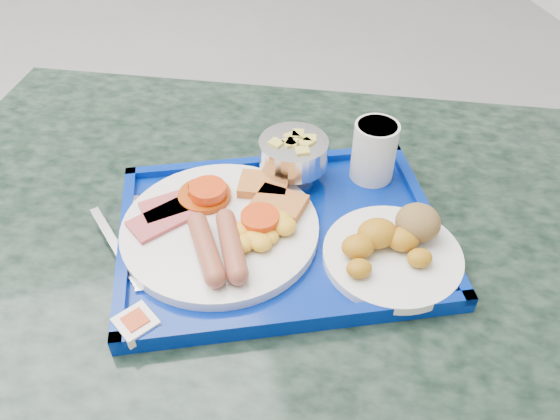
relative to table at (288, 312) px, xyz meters
name	(u,v)px	position (x,y,z in m)	size (l,w,h in m)	color
table	(288,312)	(0.00, 0.00, 0.00)	(1.39, 1.17, 0.74)	gray
tray	(280,234)	(-0.02, -0.01, 0.20)	(0.46, 0.35, 0.03)	navy
main_plate	(226,225)	(-0.09, 0.00, 0.22)	(0.27, 0.27, 0.04)	white
bread_plate	(395,245)	(0.12, -0.09, 0.22)	(0.18, 0.18, 0.06)	white
fruit_bowl	(294,153)	(0.03, 0.10, 0.25)	(0.10, 0.10, 0.07)	#B9B9BB
juice_cup	(374,149)	(0.15, 0.08, 0.25)	(0.07, 0.07, 0.09)	silver
spoon	(136,217)	(-0.21, 0.05, 0.21)	(0.03, 0.18, 0.01)	#B9B9BB
knife	(116,246)	(-0.24, 0.01, 0.21)	(0.01, 0.17, 0.00)	#B9B9BB
jam_packet	(136,324)	(-0.21, -0.13, 0.21)	(0.06, 0.06, 0.02)	white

